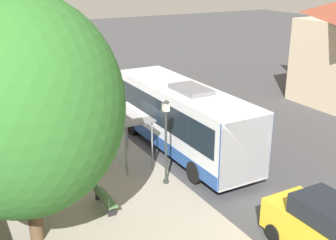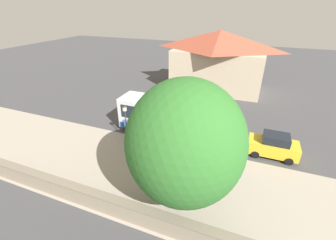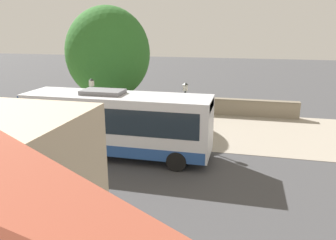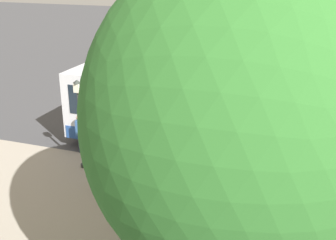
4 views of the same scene
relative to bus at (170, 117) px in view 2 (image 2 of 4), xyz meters
The scene contains 12 objects.
ground_plane 2.65m from the bus, 156.30° to the left, with size 120.00×120.00×0.00m, color #424244.
sidewalk_plaza 6.53m from the bus, behind, with size 9.00×44.00×0.02m.
stone_wall 10.36m from the bus, behind, with size 0.60×20.00×1.33m.
background_building 15.32m from the bus, ahead, with size 7.80×13.08×8.34m.
bus is the anchor object (origin of this frame).
bus_shelter 3.10m from the bus, behind, with size 1.61×3.21×2.48m.
pedestrian 4.42m from the bus, 111.84° to the left, with size 0.34×0.23×1.76m.
bench 6.47m from the bus, 149.99° to the right, with size 0.40×1.76×0.88m.
street_lamp_near 4.30m from the bus, 132.41° to the left, with size 0.28×0.28×3.73m.
street_lamp_far 3.51m from the bus, 132.75° to the right, with size 0.28×0.28×3.85m.
shade_tree 9.61m from the bus, 154.40° to the right, with size 6.49×6.49×8.45m.
parked_car_behind_bus 9.36m from the bus, 91.48° to the right, with size 1.95×3.95×2.03m.
Camera 2 is at (-16.30, -7.50, 11.57)m, focal length 24.00 mm.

